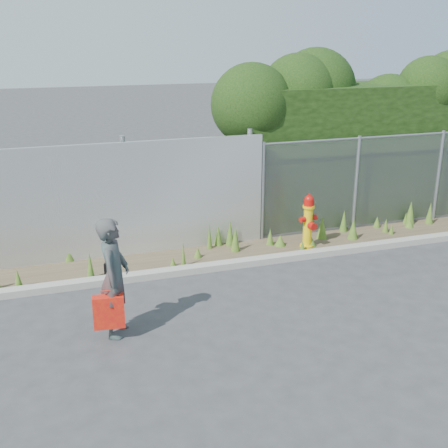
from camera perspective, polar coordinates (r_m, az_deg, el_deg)
ground at (r=8.81m, az=4.75°, el=-8.78°), size 80.00×80.00×0.00m
curb at (r=10.31m, az=0.89°, el=-4.10°), size 16.00×0.22×0.12m
weed_strip at (r=11.11m, az=2.61°, el=-1.97°), size 16.00×1.34×0.53m
corrugated_fence at (r=10.60m, az=-18.15°, el=1.59°), size 8.50×0.21×2.30m
chainlink_fence at (r=12.92m, az=17.26°, el=4.35°), size 6.50×0.07×2.05m
hedge at (r=13.54m, az=15.14°, el=9.71°), size 7.92×2.11×3.79m
fire_hydrant at (r=11.19m, az=8.54°, el=0.22°), size 0.37×0.33×1.12m
woman at (r=7.96m, az=-11.10°, el=-5.35°), size 0.60×0.73×1.73m
red_tote_bag at (r=7.96m, az=-11.62°, el=-8.71°), size 0.42×0.16×0.56m
black_shoulder_bag at (r=8.12m, az=-11.31°, el=-4.45°), size 0.21×0.09×0.16m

